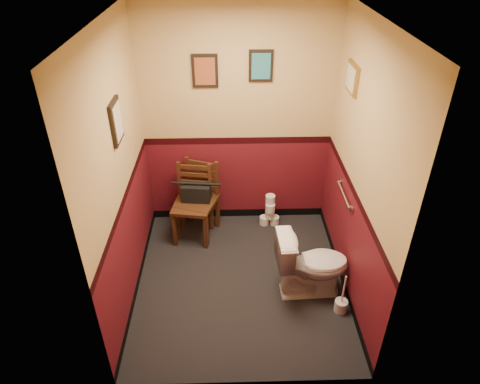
{
  "coord_description": "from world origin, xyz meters",
  "views": [
    {
      "loc": [
        -0.1,
        -3.37,
        3.37
      ],
      "look_at": [
        0.0,
        0.25,
        1.0
      ],
      "focal_mm": 32.0,
      "sensor_mm": 36.0,
      "label": 1
    }
  ],
  "objects": [
    {
      "name": "floor",
      "position": [
        0.0,
        0.0,
        0.0
      ],
      "size": [
        2.2,
        2.4,
        0.0
      ],
      "primitive_type": "cube",
      "color": "black",
      "rests_on": "ground"
    },
    {
      "name": "ceiling",
      "position": [
        0.0,
        0.0,
        2.7
      ],
      "size": [
        2.2,
        2.4,
        0.0
      ],
      "primitive_type": "cube",
      "rotation": [
        3.14,
        0.0,
        0.0
      ],
      "color": "silver",
      "rests_on": "ground"
    },
    {
      "name": "wall_back",
      "position": [
        0.0,
        1.2,
        1.35
      ],
      "size": [
        2.2,
        0.0,
        2.7
      ],
      "primitive_type": "cube",
      "rotation": [
        1.57,
        0.0,
        0.0
      ],
      "color": "#58111A",
      "rests_on": "ground"
    },
    {
      "name": "wall_front",
      "position": [
        0.0,
        -1.2,
        1.35
      ],
      "size": [
        2.2,
        0.0,
        2.7
      ],
      "primitive_type": "cube",
      "rotation": [
        -1.57,
        0.0,
        0.0
      ],
      "color": "#58111A",
      "rests_on": "ground"
    },
    {
      "name": "wall_left",
      "position": [
        -1.1,
        0.0,
        1.35
      ],
      "size": [
        0.0,
        2.4,
        2.7
      ],
      "primitive_type": "cube",
      "rotation": [
        1.57,
        0.0,
        1.57
      ],
      "color": "#58111A",
      "rests_on": "ground"
    },
    {
      "name": "wall_right",
      "position": [
        1.1,
        0.0,
        1.35
      ],
      "size": [
        0.0,
        2.4,
        2.7
      ],
      "primitive_type": "cube",
      "rotation": [
        1.57,
        0.0,
        -1.57
      ],
      "color": "#58111A",
      "rests_on": "ground"
    },
    {
      "name": "grab_bar",
      "position": [
        1.07,
        0.25,
        0.95
      ],
      "size": [
        0.05,
        0.56,
        0.06
      ],
      "color": "silver",
      "rests_on": "wall_right"
    },
    {
      "name": "framed_print_back_a",
      "position": [
        -0.35,
        1.18,
        1.95
      ],
      "size": [
        0.28,
        0.04,
        0.36
      ],
      "color": "black",
      "rests_on": "wall_back"
    },
    {
      "name": "framed_print_back_b",
      "position": [
        0.25,
        1.18,
        2.0
      ],
      "size": [
        0.26,
        0.04,
        0.34
      ],
      "color": "black",
      "rests_on": "wall_back"
    },
    {
      "name": "framed_print_left",
      "position": [
        -1.08,
        0.1,
        1.85
      ],
      "size": [
        0.04,
        0.3,
        0.38
      ],
      "color": "black",
      "rests_on": "wall_left"
    },
    {
      "name": "framed_print_right",
      "position": [
        1.08,
        0.6,
        2.05
      ],
      "size": [
        0.04,
        0.34,
        0.28
      ],
      "color": "olive",
      "rests_on": "wall_right"
    },
    {
      "name": "toilet",
      "position": [
        0.72,
        -0.15,
        0.37
      ],
      "size": [
        0.77,
        0.46,
        0.74
      ],
      "primitive_type": "imported",
      "rotation": [
        0.0,
        0.0,
        1.62
      ],
      "color": "white",
      "rests_on": "floor"
    },
    {
      "name": "toilet_brush",
      "position": [
        0.99,
        -0.44,
        0.08
      ],
      "size": [
        0.13,
        0.13,
        0.47
      ],
      "color": "silver",
      "rests_on": "floor"
    },
    {
      "name": "chair_left",
      "position": [
        -0.54,
        0.83,
        0.47
      ],
      "size": [
        0.5,
        0.5,
        0.93
      ],
      "rotation": [
        0.0,
        0.0,
        -0.16
      ],
      "color": "#3F2313",
      "rests_on": "floor"
    },
    {
      "name": "chair_right",
      "position": [
        -0.49,
        0.91,
        0.47
      ],
      "size": [
        0.56,
        0.56,
        0.94
      ],
      "rotation": [
        0.0,
        0.0,
        -0.35
      ],
      "color": "#3F2313",
      "rests_on": "floor"
    },
    {
      "name": "handbag",
      "position": [
        -0.5,
        0.87,
        0.6
      ],
      "size": [
        0.35,
        0.2,
        0.24
      ],
      "rotation": [
        0.0,
        0.0,
        -0.1
      ],
      "color": "black",
      "rests_on": "chair_right"
    },
    {
      "name": "tp_stack",
      "position": [
        0.4,
        1.01,
        0.18
      ],
      "size": [
        0.25,
        0.15,
        0.43
      ],
      "color": "silver",
      "rests_on": "floor"
    }
  ]
}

